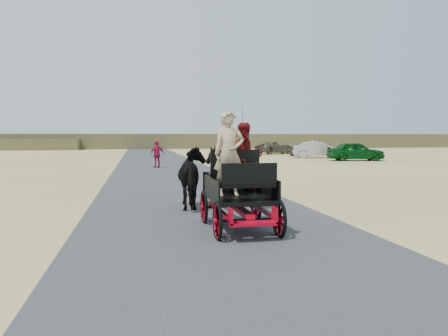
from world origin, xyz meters
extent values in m
plane|color=tan|center=(0.00, 0.00, 0.00)|extent=(140.00, 140.00, 0.00)
cube|color=#38383A|center=(0.00, 0.00, 0.01)|extent=(6.00, 140.00, 0.01)
cube|color=brown|center=(0.00, 62.00, 1.20)|extent=(140.00, 6.00, 2.40)
imported|color=black|center=(-0.09, 1.85, 0.85)|extent=(0.91, 2.01, 1.70)
imported|color=black|center=(1.01, 1.85, 0.85)|extent=(1.37, 1.54, 1.70)
imported|color=tan|center=(0.26, -1.10, 1.62)|extent=(0.66, 0.43, 1.80)
imported|color=#660C0F|center=(0.76, -0.55, 1.51)|extent=(0.77, 0.60, 1.58)
imported|color=#A9133D|center=(-0.40, 17.73, 0.86)|extent=(1.09, 0.79, 1.73)
imported|color=#0C4C19|center=(15.94, 22.77, 0.77)|extent=(4.78, 2.58, 1.54)
imported|color=#B2B2B7|center=(14.80, 27.67, 0.77)|extent=(4.93, 2.99, 1.53)
imported|color=brown|center=(15.36, 32.07, 0.59)|extent=(4.12, 1.77, 1.18)
imported|color=brown|center=(14.03, 37.25, 0.69)|extent=(5.45, 3.69, 1.39)
camera|label=1|loc=(-1.67, -10.13, 1.98)|focal=35.00mm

